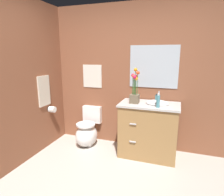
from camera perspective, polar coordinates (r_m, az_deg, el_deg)
The scene contains 11 objects.
wall_back at distance 3.40m, azimuth 10.79°, elevation 5.69°, with size 4.71×0.05×2.50m, color brown.
wall_left at distance 3.07m, azimuth -27.63°, elevation 3.69°, with size 0.05×4.92×2.50m, color brown.
toilet at distance 3.68m, azimuth -7.19°, elevation -9.88°, with size 0.38×0.59×0.69m.
vanity_cabinet at distance 3.27m, azimuth 10.70°, elevation -9.00°, with size 0.94×0.56×1.07m.
flower_vase at distance 3.10m, azimuth 6.70°, elevation 2.12°, with size 0.14×0.14×0.56m.
soap_bottle at distance 2.93m, azimuth 13.38°, elevation -0.88°, with size 0.05×0.05×0.21m.
lotion_bottle at distance 3.12m, azimuth 12.93°, elevation -0.44°, with size 0.05×0.05×0.16m.
wall_poster at distance 3.66m, azimuth -5.80°, elevation 6.38°, with size 0.37×0.01×0.42m, color silver.
wall_mirror at distance 3.34m, azimuth 12.12°, elevation 8.96°, with size 0.80×0.01×0.70m, color #B2BCC6.
hanging_towel at distance 3.54m, azimuth -19.33°, elevation 1.98°, with size 0.03×0.28×0.52m, color beige.
toilet_paper_roll at distance 3.68m, azimuth -17.14°, elevation -3.19°, with size 0.11×0.11×0.11m, color white.
Camera 1 is at (0.67, -1.56, 1.66)m, focal length 31.14 mm.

